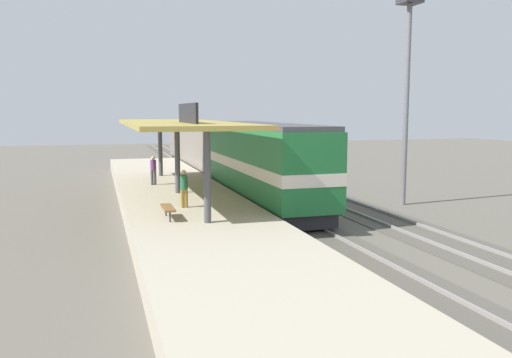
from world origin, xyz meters
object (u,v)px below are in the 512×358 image
Objects in this scene: platform_bench at (168,208)px; person_waiting at (184,187)px; passenger_carriage_single at (202,145)px; person_walking at (153,169)px; light_mast at (408,53)px; locomotive at (264,164)px.

platform_bench is 2.65m from person_waiting.
passenger_carriage_single reaches higher than person_walking.
person_walking is (-0.56, 8.04, 0.00)m from person_waiting.
person_waiting is at bearing -169.66° from light_mast.
passenger_carriage_single is (6.00, 24.20, 0.97)m from platform_bench.
light_mast is at bearing -23.17° from person_walking.
person_walking is (-13.33, 5.71, -6.54)m from light_mast.
locomotive is 6.29m from person_waiting.
platform_bench is 0.08× the size of passenger_carriage_single.
passenger_carriage_single is at bearing 77.18° from person_waiting.
locomotive is at bearing 37.59° from person_waiting.
locomotive is at bearing -90.00° from passenger_carriage_single.
platform_bench is 0.12× the size of locomotive.
passenger_carriage_single is at bearing 111.81° from light_mast.
passenger_carriage_single is at bearing 68.15° from person_walking.
locomotive is 8.44× the size of person_walking.
platform_bench is 16.20m from light_mast.
light_mast is (13.80, 4.71, 7.05)m from platform_bench.
platform_bench is at bearing -161.15° from light_mast.
locomotive reaches higher than person_waiting.
person_waiting is (-12.76, -2.33, -6.54)m from light_mast.
person_walking is at bearing 142.70° from locomotive.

